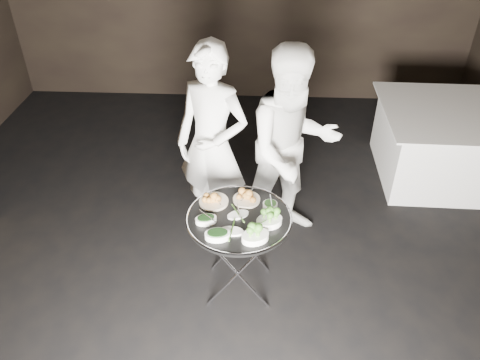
{
  "coord_description": "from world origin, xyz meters",
  "views": [
    {
      "loc": [
        0.3,
        -2.58,
        2.89
      ],
      "look_at": [
        0.16,
        0.12,
        0.95
      ],
      "focal_mm": 35.0,
      "sensor_mm": 36.0,
      "label": 1
    }
  ],
  "objects_px": {
    "tray_stand": "(239,251)",
    "dining_table": "(442,144)",
    "serving_tray": "(239,218)",
    "waiter_right": "(292,148)",
    "waiter_left": "(212,146)"
  },
  "relations": [
    {
      "from": "serving_tray",
      "to": "waiter_left",
      "type": "xyz_separation_m",
      "value": [
        -0.26,
        0.74,
        0.15
      ]
    },
    {
      "from": "waiter_left",
      "to": "waiter_right",
      "type": "xyz_separation_m",
      "value": [
        0.66,
        -0.01,
        -0.0
      ]
    },
    {
      "from": "serving_tray",
      "to": "waiter_right",
      "type": "xyz_separation_m",
      "value": [
        0.4,
        0.73,
        0.15
      ]
    },
    {
      "from": "tray_stand",
      "to": "dining_table",
      "type": "height_order",
      "value": "dining_table"
    },
    {
      "from": "waiter_left",
      "to": "dining_table",
      "type": "distance_m",
      "value": 2.51
    },
    {
      "from": "tray_stand",
      "to": "dining_table",
      "type": "bearing_deg",
      "value": 40.02
    },
    {
      "from": "waiter_left",
      "to": "dining_table",
      "type": "xyz_separation_m",
      "value": [
        2.27,
        0.96,
        -0.49
      ]
    },
    {
      "from": "serving_tray",
      "to": "dining_table",
      "type": "xyz_separation_m",
      "value": [
        2.02,
        1.69,
        -0.34
      ]
    },
    {
      "from": "serving_tray",
      "to": "waiter_left",
      "type": "bearing_deg",
      "value": 109.33
    },
    {
      "from": "tray_stand",
      "to": "waiter_right",
      "type": "relative_size",
      "value": 0.41
    },
    {
      "from": "waiter_left",
      "to": "tray_stand",
      "type": "bearing_deg",
      "value": -49.15
    },
    {
      "from": "tray_stand",
      "to": "serving_tray",
      "type": "relative_size",
      "value": 0.93
    },
    {
      "from": "dining_table",
      "to": "tray_stand",
      "type": "bearing_deg",
      "value": -139.98
    },
    {
      "from": "tray_stand",
      "to": "serving_tray",
      "type": "distance_m",
      "value": 0.32
    },
    {
      "from": "waiter_right",
      "to": "dining_table",
      "type": "height_order",
      "value": "waiter_right"
    }
  ]
}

